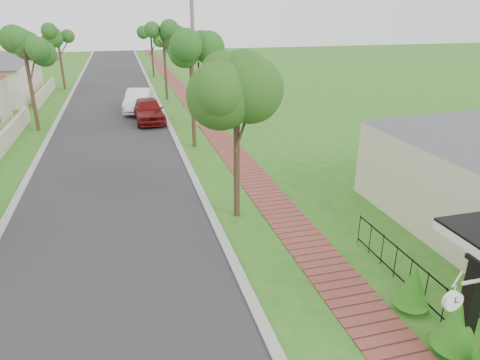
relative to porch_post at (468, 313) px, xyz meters
name	(u,v)px	position (x,y,z in m)	size (l,w,h in m)	color
road	(112,134)	(-7.55, 21.00, -1.12)	(7.00, 120.00, 0.02)	#28282B
kerb_right	(171,130)	(-3.90, 21.00, -1.12)	(0.30, 120.00, 0.10)	#9E9E99
kerb_left	(49,138)	(-11.20, 21.00, -1.12)	(0.30, 120.00, 0.10)	#9E9E99
sidewalk	(211,127)	(-1.30, 21.00, -1.12)	(1.50, 120.00, 0.03)	brown
porch_post	(468,313)	(0.00, 0.00, 0.00)	(0.48, 0.48, 2.52)	black
picket_fence	(444,304)	(0.35, 1.00, -0.59)	(0.03, 8.02, 1.00)	black
street_trees	(107,48)	(-7.42, 27.84, 3.42)	(10.70, 37.65, 5.89)	#382619
parked_car_red	(149,110)	(-5.08, 23.42, -0.32)	(1.89, 4.69, 1.60)	maroon
parked_car_white	(139,101)	(-5.55, 26.98, -0.31)	(1.71, 4.90, 1.62)	white
near_tree	(237,92)	(-2.97, 8.00, 3.46)	(2.24, 2.24, 5.75)	#382619
utility_pole	(194,60)	(-2.25, 21.00, 3.18)	(1.20, 0.24, 8.48)	#786D5D
station_clock	(454,299)	(-0.86, -0.40, 0.83)	(1.06, 0.13, 0.61)	white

